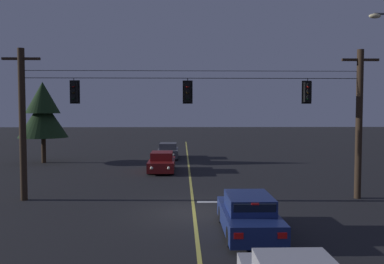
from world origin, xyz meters
The scene contains 11 objects.
ground_plane centered at (0.00, 0.00, 0.00)m, with size 180.00×180.00×0.00m, color black.
lane_centre_stripe centered at (0.00, 8.51, 0.00)m, with size 0.14×60.00×0.01m, color #D1C64C.
stop_bar_paint centered at (1.90, 1.91, 0.00)m, with size 3.40×0.36×0.01m, color silver.
signal_span_assembly centered at (0.00, 2.51, 3.78)m, with size 18.06×0.32×7.27m.
traffic_light_leftmost centered at (-5.66, 2.49, 5.22)m, with size 0.48×0.41×1.22m.
traffic_light_left_inner centered at (-0.23, 2.49, 5.22)m, with size 0.48×0.41×1.22m.
traffic_light_centre centered at (5.58, 2.49, 5.22)m, with size 0.48×0.41×1.22m.
car_waiting_near_lane centered at (1.82, -2.92, 0.65)m, with size 1.80×4.33×1.39m.
car_oncoming_lead centered at (-1.95, 11.38, 0.65)m, with size 1.80×4.42×1.39m.
car_oncoming_trailing centered at (-1.80, 19.26, 0.65)m, with size 1.80×4.42×1.39m.
tree_verge_near centered at (-12.04, 16.38, 4.19)m, with size 4.01×4.01×6.72m.
Camera 1 is at (-0.49, -16.38, 4.28)m, focal length 36.66 mm.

